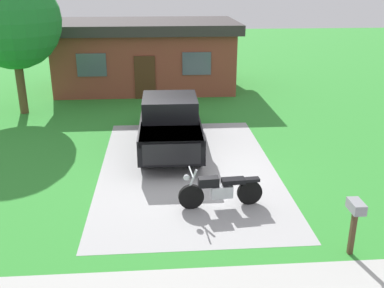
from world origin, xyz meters
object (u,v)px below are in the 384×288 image
neighbor_house (146,54)px  shade_tree (12,21)px  mailbox (355,214)px  pickup_truck (170,120)px  motorcycle (220,190)px

neighbor_house → shade_tree: bearing=-139.1°
mailbox → neighbor_house: bearing=106.3°
pickup_truck → neighbor_house: neighbor_house is taller
shade_tree → neighbor_house: (5.30, 4.59, -2.15)m
mailbox → motorcycle: bearing=137.2°
pickup_truck → shade_tree: 8.35m
neighbor_house → motorcycle: bearing=-81.0°
motorcycle → shade_tree: size_ratio=0.37×
motorcycle → neighbor_house: neighbor_house is taller
pickup_truck → motorcycle: bearing=-75.8°
pickup_truck → shade_tree: bearing=144.1°
shade_tree → neighbor_house: 7.33m
motorcycle → mailbox: mailbox is taller
mailbox → pickup_truck: bearing=118.0°
motorcycle → pickup_truck: pickup_truck is taller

